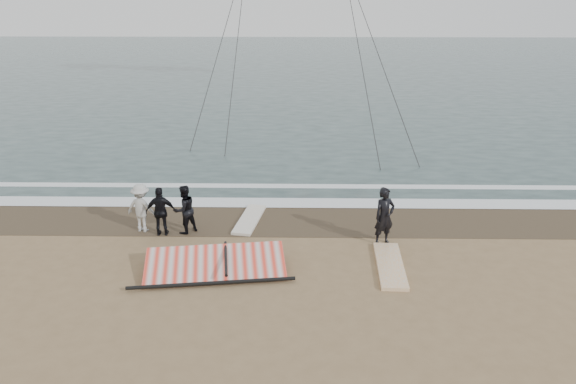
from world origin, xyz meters
name	(u,v)px	position (x,y,z in m)	size (l,w,h in m)	color
ground	(283,289)	(0.00, 0.00, 0.00)	(120.00, 120.00, 0.00)	#8C704C
sea	(293,74)	(0.00, 33.00, 0.01)	(120.00, 54.00, 0.02)	#233838
wet_sand	(287,219)	(0.00, 4.50, 0.01)	(120.00, 2.80, 0.01)	#4C3D2B
foam_near	(287,203)	(0.00, 5.90, 0.03)	(120.00, 0.90, 0.01)	white
foam_far	(288,186)	(0.00, 7.60, 0.03)	(120.00, 0.45, 0.01)	white
man_main	(384,216)	(3.02, 2.73, 0.92)	(0.67, 0.44, 1.85)	black
board_white	(390,265)	(3.03, 1.25, 0.05)	(0.74, 2.64, 0.11)	silver
board_cream	(249,220)	(-1.25, 4.35, 0.05)	(0.64, 2.38, 0.10)	silver
trio_cluster	(160,209)	(-4.01, 3.42, 0.81)	(2.48, 1.03, 1.63)	black
sail_rig	(214,264)	(-1.99, 1.02, 0.20)	(4.49, 2.22, 0.51)	black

